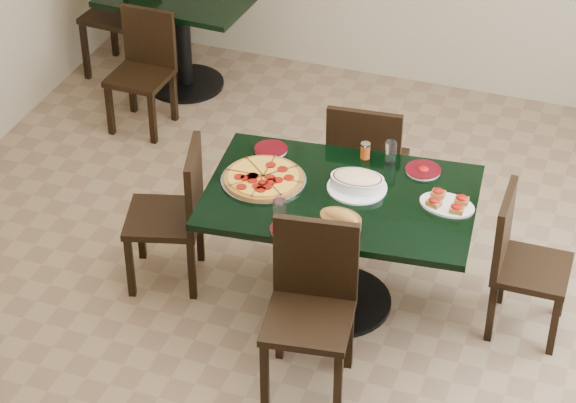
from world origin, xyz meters
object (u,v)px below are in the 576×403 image
(back_table, at_px, (182,21))
(chair_left, at_px, (177,209))
(lasagna_casserole, at_px, (357,181))
(chair_far, at_px, (366,162))
(pepperoni_pizza, at_px, (264,178))
(main_table, at_px, (340,222))
(back_chair_left, at_px, (130,6))
(bread_basket, at_px, (341,220))
(bruschetta_platter, at_px, (447,202))
(back_chair_near, at_px, (144,64))
(chair_near, at_px, (312,299))
(chair_right, at_px, (519,257))

(back_table, distance_m, chair_left, 2.27)
(lasagna_casserole, bearing_deg, chair_far, 96.74)
(pepperoni_pizza, bearing_deg, main_table, 2.79)
(back_chair_left, bearing_deg, bread_basket, 49.54)
(main_table, relative_size, bread_basket, 5.99)
(chair_left, relative_size, bruschetta_platter, 2.67)
(main_table, xyz_separation_m, bread_basket, (0.08, -0.27, 0.22))
(back_chair_near, height_order, bruschetta_platter, back_chair_near)
(back_chair_left, bearing_deg, chair_left, 36.27)
(lasagna_casserole, height_order, bread_basket, bread_basket)
(chair_left, bearing_deg, pepperoni_pizza, 81.20)
(chair_near, relative_size, pepperoni_pizza, 2.00)
(chair_left, bearing_deg, back_table, -172.68)
(back_table, height_order, bruschetta_platter, bruschetta_platter)
(pepperoni_pizza, height_order, bread_basket, bread_basket)
(back_chair_near, bearing_deg, chair_left, -57.01)
(lasagna_casserole, xyz_separation_m, bruschetta_platter, (0.49, 0.00, -0.02))
(chair_right, bearing_deg, chair_far, 61.71)
(back_chair_left, distance_m, bread_basket, 3.29)
(chair_left, height_order, pepperoni_pizza, chair_left)
(main_table, bearing_deg, bruschetta_platter, 2.55)
(chair_far, xyz_separation_m, back_chair_near, (-1.80, 0.76, -0.06))
(back_chair_left, relative_size, bread_basket, 3.95)
(chair_near, bearing_deg, back_chair_left, 122.69)
(chair_right, bearing_deg, main_table, 98.63)
(back_chair_near, xyz_separation_m, lasagna_casserole, (1.92, -1.36, 0.34))
(back_table, bearing_deg, lasagna_casserole, -42.56)
(bread_basket, bearing_deg, chair_left, -179.41)
(chair_far, relative_size, bruschetta_platter, 2.82)
(chair_right, height_order, chair_left, chair_left)
(back_chair_near, xyz_separation_m, pepperoni_pizza, (1.43, -1.46, 0.31))
(chair_left, height_order, bread_basket, chair_left)
(back_chair_left, height_order, bruschetta_platter, back_chair_left)
(chair_right, height_order, bruschetta_platter, chair_right)
(chair_near, bearing_deg, back_table, 117.28)
(chair_left, bearing_deg, chair_far, 115.29)
(chair_far, height_order, chair_left, chair_far)
(back_chair_near, height_order, back_chair_left, back_chair_left)
(back_chair_near, bearing_deg, back_chair_left, 124.93)
(chair_right, distance_m, bruschetta_platter, 0.51)
(chair_far, bearing_deg, bruschetta_platter, 129.82)
(back_chair_near, bearing_deg, bread_basket, -39.92)
(back_chair_near, relative_size, pepperoni_pizza, 1.80)
(main_table, height_order, back_chair_near, back_chair_near)
(main_table, distance_m, lasagna_casserole, 0.25)
(back_table, xyz_separation_m, bruschetta_platter, (2.37, -1.93, 0.25))
(back_table, relative_size, chair_near, 1.18)
(back_chair_left, bearing_deg, lasagna_casserole, 54.00)
(main_table, height_order, chair_near, chair_near)
(chair_far, bearing_deg, main_table, 89.12)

